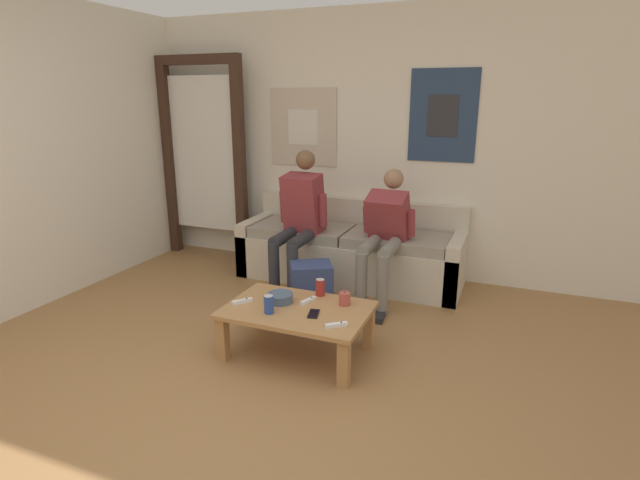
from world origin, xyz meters
TOP-DOWN VIEW (x-y plane):
  - ground_plane at (0.00, 0.00)m, footprint 18.00×18.00m
  - wall_back at (-0.00, 2.88)m, footprint 10.00×0.07m
  - door_frame at (-1.80, 2.66)m, footprint 1.00×0.10m
  - couch at (-0.05, 2.51)m, footprint 2.14×0.73m
  - coffee_table at (0.08, 0.96)m, footprint 0.98×0.65m
  - person_seated_adult at (-0.43, 2.13)m, footprint 0.47×0.80m
  - person_seated_teen at (0.37, 2.15)m, footprint 0.47×0.90m
  - backpack at (-0.13, 1.70)m, footprint 0.43×0.41m
  - ceramic_bowl at (-0.07, 1.01)m, footprint 0.18×0.18m
  - pillar_candle at (0.36, 1.13)m, footprint 0.08×0.08m
  - drink_can_blue at (-0.06, 0.81)m, footprint 0.07×0.07m
  - drink_can_red at (0.14, 1.23)m, footprint 0.07×0.07m
  - game_controller_near_left at (0.11, 1.08)m, footprint 0.08×0.15m
  - game_controller_near_right at (-0.31, 0.90)m, footprint 0.12×0.13m
  - game_controller_far_center at (0.43, 0.79)m, footprint 0.13×0.12m
  - cell_phone at (0.22, 0.90)m, footprint 0.10×0.15m

SIDE VIEW (x-z plane):
  - ground_plane at x=0.00m, z-range 0.00..0.00m
  - backpack at x=-0.13m, z-range -0.01..0.39m
  - couch at x=-0.05m, z-range -0.10..0.65m
  - coffee_table at x=0.08m, z-range 0.11..0.46m
  - cell_phone at x=0.22m, z-range 0.34..0.35m
  - game_controller_near_left at x=0.11m, z-range 0.34..0.37m
  - game_controller_near_right at x=-0.31m, z-range 0.34..0.37m
  - game_controller_far_center at x=0.43m, z-range 0.34..0.37m
  - ceramic_bowl at x=-0.07m, z-range 0.35..0.41m
  - pillar_candle at x=0.36m, z-range 0.34..0.44m
  - drink_can_blue at x=-0.06m, z-range 0.34..0.47m
  - drink_can_red at x=0.14m, z-range 0.34..0.47m
  - person_seated_teen at x=0.37m, z-range 0.06..1.18m
  - person_seated_adult at x=-0.43m, z-range 0.05..1.32m
  - door_frame at x=-1.80m, z-range 0.12..2.27m
  - wall_back at x=0.00m, z-range 0.00..2.55m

